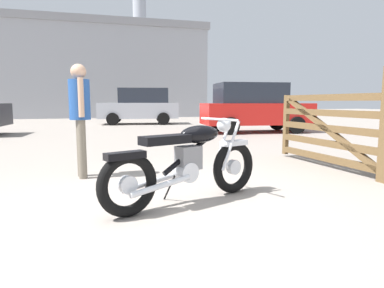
{
  "coord_description": "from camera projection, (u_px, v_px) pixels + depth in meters",
  "views": [
    {
      "loc": [
        -0.79,
        -3.4,
        1.12
      ],
      "look_at": [
        0.49,
        0.84,
        0.56
      ],
      "focal_mm": 31.47,
      "sensor_mm": 36.0,
      "label": 1
    }
  ],
  "objects": [
    {
      "name": "bystander",
      "position": [
        80.0,
        109.0,
        4.9
      ],
      "size": [
        0.3,
        0.46,
        1.66
      ],
      "rotation": [
        0.0,
        0.0,
        3.28
      ],
      "color": "#706656",
      "rests_on": "ground_plane"
    },
    {
      "name": "silver_sedan_mid",
      "position": [
        254.0,
        107.0,
        12.28
      ],
      "size": [
        4.07,
        2.17,
        1.78
      ],
      "rotation": [
        0.0,
        0.0,
        -0.12
      ],
      "color": "black",
      "rests_on": "ground_plane"
    },
    {
      "name": "timber_gate",
      "position": [
        340.0,
        127.0,
        5.48
      ],
      "size": [
        0.23,
        2.54,
        1.6
      ],
      "rotation": [
        0.0,
        0.0,
        1.61
      ],
      "color": "brown",
      "rests_on": "ground_plane"
    },
    {
      "name": "ground_plane",
      "position": [
        171.0,
        207.0,
        3.6
      ],
      "size": [
        80.0,
        80.0,
        0.0
      ],
      "primitive_type": "plane",
      "color": "gray"
    },
    {
      "name": "vintage_motorcycle",
      "position": [
        188.0,
        163.0,
        3.69
      ],
      "size": [
        1.98,
        0.89,
        0.94
      ],
      "rotation": [
        0.0,
        0.0,
        0.37
      ],
      "color": "black",
      "rests_on": "ground_plane"
    },
    {
      "name": "white_estate_far",
      "position": [
        140.0,
        106.0,
        16.83
      ],
      "size": [
        4.11,
        2.27,
        1.78
      ],
      "rotation": [
        0.0,
        0.0,
        2.99
      ],
      "color": "black",
      "rests_on": "ground_plane"
    },
    {
      "name": "industrial_building",
      "position": [
        90.0,
        73.0,
        27.75
      ],
      "size": [
        17.38,
        11.91,
        13.96
      ],
      "rotation": [
        0.0,
        0.0,
        -0.02
      ],
      "color": "#9EA0A8",
      "rests_on": "ground_plane"
    }
  ]
}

